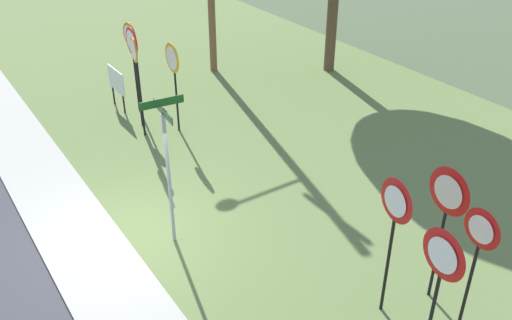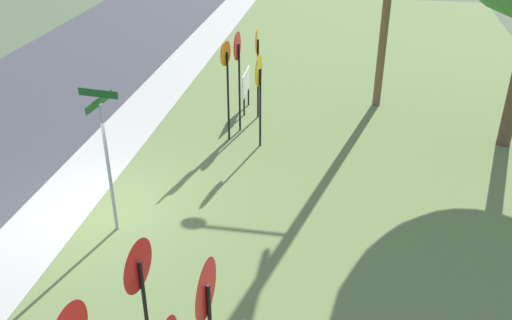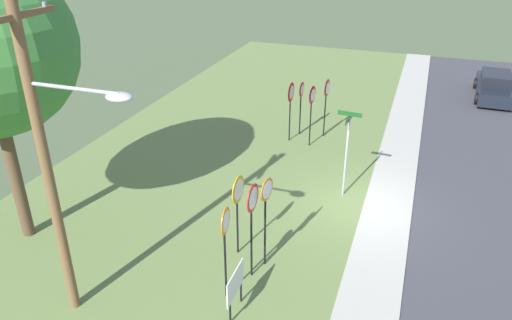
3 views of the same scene
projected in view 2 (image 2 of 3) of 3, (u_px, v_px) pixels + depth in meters
name	position (u px, v px, depth m)	size (l,w,h in m)	color
ground_plane	(94.00, 211.00, 12.64)	(160.00, 160.00, 0.00)	#4C5B3D
sidewalk_strip	(60.00, 207.00, 12.75)	(44.00, 1.60, 0.06)	#ADAA9E
grass_median	(367.00, 239.00, 11.70)	(44.00, 12.00, 0.04)	olive
stop_sign_near_left	(227.00, 71.00, 14.80)	(0.64, 0.13, 2.76)	black
stop_sign_near_right	(238.00, 60.00, 15.22)	(0.76, 0.10, 2.85)	black
stop_sign_far_left	(257.00, 55.00, 16.10)	(0.69, 0.12, 2.67)	black
stop_sign_far_center	(259.00, 81.00, 14.50)	(0.80, 0.10, 2.52)	black
yield_sign_far_left	(140.00, 283.00, 7.50)	(0.75, 0.13, 2.66)	black
yield_sign_far_right	(206.00, 304.00, 7.16)	(0.84, 0.11, 2.64)	black
street_name_post	(106.00, 151.00, 11.11)	(0.96, 0.81, 3.14)	#9EA0A8
notice_board	(246.00, 84.00, 17.08)	(1.10, 0.06, 1.25)	black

